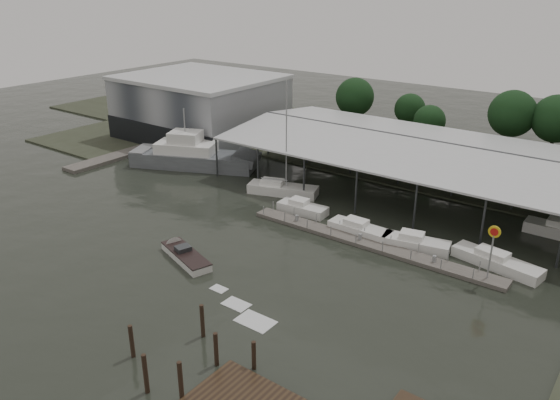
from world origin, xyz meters
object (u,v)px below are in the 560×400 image
Objects in this scene: shell_fuel_sign at (493,243)px; grey_trawler at (195,156)px; white_sailboat at (282,189)px; speedboat_underway at (183,254)px.

shell_fuel_sign is 45.03m from grey_trawler.
shell_fuel_sign is at bearing -31.64° from white_sailboat.
white_sailboat is (-27.77, 6.33, -3.26)m from shell_fuel_sign.
shell_fuel_sign is 0.30× the size of speedboat_underway.
grey_trawler is at bearing 170.39° from shell_fuel_sign.
white_sailboat is 0.80× the size of speedboat_underway.
shell_fuel_sign is 28.84m from speedboat_underway.
white_sailboat reaches higher than shell_fuel_sign.
grey_trawler is at bearing -29.12° from speedboat_underway.
grey_trawler is 16.64m from white_sailboat.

